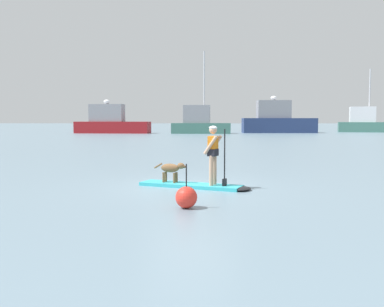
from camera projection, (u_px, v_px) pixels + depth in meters
ground_plane at (191, 187)px, 12.88m from camera, size 400.00×400.00×0.00m
paddleboard at (198, 186)px, 12.79m from camera, size 3.35×1.86×0.10m
person_paddler at (213, 151)px, 12.51m from camera, size 0.68×0.59×1.68m
dog at (171, 169)px, 13.09m from camera, size 1.00×0.46×0.60m
moored_boat_far_starboard at (111, 122)px, 62.38m from camera, size 10.68×3.44×4.72m
moored_boat_starboard at (200, 123)px, 60.99m from camera, size 8.14×2.78×11.22m
moored_boat_port at (277, 121)px, 64.38m from camera, size 10.61×3.71×5.33m
moored_boat_far_port at (365, 123)px, 68.13m from camera, size 8.72×5.17×9.64m
marker_buoy at (186, 197)px, 9.80m from camera, size 0.49×0.49×0.99m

